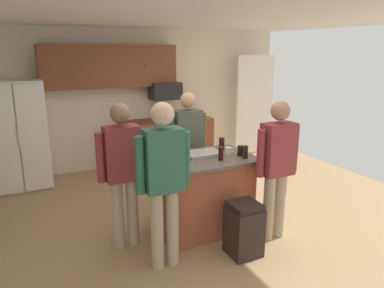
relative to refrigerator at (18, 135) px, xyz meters
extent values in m
plane|color=tan|center=(2.00, -2.38, -0.88)|extent=(7.04, 7.04, 0.00)
plane|color=white|center=(2.00, -2.38, 1.72)|extent=(7.04, 7.04, 0.00)
cube|color=beige|center=(2.00, 0.42, 0.42)|extent=(6.40, 0.10, 2.60)
cube|color=white|center=(4.60, 0.02, 0.22)|extent=(0.90, 0.06, 2.00)
cube|color=brown|center=(1.60, 0.22, 1.05)|extent=(2.40, 0.35, 0.75)
sphere|color=#4C3823|center=(2.20, 0.03, 1.05)|extent=(0.04, 0.04, 0.04)
cube|color=brown|center=(2.60, 0.10, -0.43)|extent=(1.80, 0.60, 0.90)
sphere|color=#4C3823|center=(3.05, -0.22, -0.43)|extent=(0.04, 0.04, 0.04)
cube|color=white|center=(0.00, 0.02, 0.00)|extent=(0.87, 0.70, 1.76)
cube|color=white|center=(-0.22, -0.35, 0.00)|extent=(0.41, 0.04, 1.68)
cube|color=white|center=(0.22, -0.35, 0.00)|extent=(0.41, 0.04, 1.68)
cylinder|color=#B2B2B7|center=(0.00, -0.38, 0.09)|extent=(0.02, 0.02, 0.35)
cube|color=black|center=(2.60, 0.12, 0.57)|extent=(0.56, 0.40, 0.32)
cube|color=#AD5638|center=(2.00, -2.61, -0.42)|extent=(1.10, 0.70, 0.91)
cube|color=#60564C|center=(2.00, -2.61, 0.05)|extent=(1.24, 0.84, 0.04)
cylinder|color=tan|center=(1.20, -3.13, -0.46)|extent=(0.13, 0.13, 0.85)
cylinder|color=tan|center=(1.37, -3.13, -0.46)|extent=(0.13, 0.13, 0.85)
cube|color=#2D6651|center=(1.29, -3.13, 0.28)|extent=(0.38, 0.22, 0.63)
sphere|color=beige|center=(1.29, -3.13, 0.75)|extent=(0.23, 0.23, 0.23)
cylinder|color=#2D6651|center=(1.05, -3.13, 0.27)|extent=(0.09, 0.09, 0.57)
cylinder|color=#2D6651|center=(1.53, -3.13, 0.27)|extent=(0.09, 0.09, 0.57)
cylinder|color=tan|center=(0.94, -2.56, -0.47)|extent=(0.13, 0.13, 0.81)
cylinder|color=tan|center=(1.11, -2.56, -0.47)|extent=(0.13, 0.13, 0.81)
cube|color=maroon|center=(1.03, -2.56, 0.24)|extent=(0.38, 0.22, 0.61)
sphere|color=#8C664C|center=(1.03, -2.56, 0.68)|extent=(0.22, 0.22, 0.22)
cylinder|color=maroon|center=(0.79, -2.56, 0.22)|extent=(0.09, 0.09, 0.55)
cylinder|color=maroon|center=(1.27, -2.56, 0.22)|extent=(0.09, 0.09, 0.55)
cylinder|color=tan|center=(2.60, -3.16, -0.47)|extent=(0.13, 0.13, 0.81)
cylinder|color=tan|center=(2.77, -3.16, -0.47)|extent=(0.13, 0.13, 0.81)
cube|color=maroon|center=(2.68, -3.16, 0.23)|extent=(0.38, 0.22, 0.61)
sphere|color=tan|center=(2.68, -3.16, 0.68)|extent=(0.22, 0.22, 0.22)
cylinder|color=maroon|center=(2.44, -3.16, 0.22)|extent=(0.09, 0.09, 0.55)
cylinder|color=maroon|center=(2.92, -3.16, 0.22)|extent=(0.09, 0.09, 0.55)
cylinder|color=tan|center=(2.07, -1.85, -0.48)|extent=(0.13, 0.13, 0.80)
cylinder|color=tan|center=(2.24, -1.85, -0.48)|extent=(0.13, 0.13, 0.80)
cube|color=#4C5647|center=(2.16, -1.85, 0.22)|extent=(0.38, 0.22, 0.60)
sphere|color=tan|center=(2.16, -1.85, 0.66)|extent=(0.22, 0.22, 0.22)
cylinder|color=#4C5647|center=(1.92, -1.85, 0.20)|extent=(0.09, 0.09, 0.54)
cylinder|color=#4C5647|center=(2.40, -1.85, 0.20)|extent=(0.09, 0.09, 0.54)
cylinder|color=black|center=(2.38, -2.41, 0.15)|extent=(0.07, 0.07, 0.16)
cylinder|color=black|center=(1.64, -2.42, 0.15)|extent=(0.06, 0.06, 0.14)
cylinder|color=white|center=(2.34, -2.63, 0.12)|extent=(0.08, 0.08, 0.09)
torus|color=white|center=(2.39, -2.63, 0.12)|extent=(0.06, 0.01, 0.06)
cylinder|color=black|center=(2.45, -2.85, 0.15)|extent=(0.06, 0.06, 0.15)
cylinder|color=black|center=(2.45, -2.74, 0.14)|extent=(0.07, 0.07, 0.13)
cylinder|color=black|center=(2.14, -2.79, 0.15)|extent=(0.06, 0.06, 0.16)
cube|color=#B7B7BC|center=(2.04, -2.53, 0.08)|extent=(0.44, 0.30, 0.02)
cube|color=#A8A8AD|center=(2.04, -2.53, 0.10)|extent=(0.44, 0.30, 0.02)
cube|color=black|center=(2.15, -3.31, -0.60)|extent=(0.34, 0.34, 0.55)
cube|color=black|center=(2.15, -3.31, -0.30)|extent=(0.32, 0.32, 0.06)
camera|label=1|loc=(0.09, -6.27, 1.34)|focal=33.49mm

